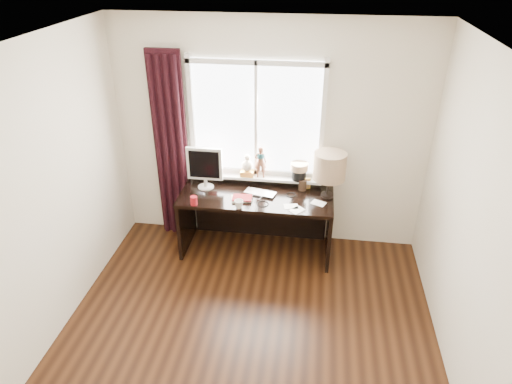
# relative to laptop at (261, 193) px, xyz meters

# --- Properties ---
(floor) EXTENTS (3.50, 4.00, 0.00)m
(floor) POSITION_rel_laptop_xyz_m (0.06, -1.66, -0.76)
(floor) COLOR #3D1F0D
(floor) RESTS_ON ground
(ceiling) EXTENTS (3.50, 4.00, 0.00)m
(ceiling) POSITION_rel_laptop_xyz_m (0.06, -1.66, 1.84)
(ceiling) COLOR white
(ceiling) RESTS_ON wall_back
(wall_back) EXTENTS (3.50, 0.00, 2.60)m
(wall_back) POSITION_rel_laptop_xyz_m (0.06, 0.34, 0.54)
(wall_back) COLOR beige
(wall_back) RESTS_ON ground
(wall_left) EXTENTS (0.00, 4.00, 2.60)m
(wall_left) POSITION_rel_laptop_xyz_m (-1.69, -1.66, 0.54)
(wall_left) COLOR beige
(wall_left) RESTS_ON ground
(wall_right) EXTENTS (0.00, 4.00, 2.60)m
(wall_right) POSITION_rel_laptop_xyz_m (1.81, -1.66, 0.54)
(wall_right) COLOR beige
(wall_right) RESTS_ON ground
(laptop) EXTENTS (0.39, 0.30, 0.03)m
(laptop) POSITION_rel_laptop_xyz_m (0.00, 0.00, 0.00)
(laptop) COLOR silver
(laptop) RESTS_ON desk
(mug) EXTENTS (0.13, 0.13, 0.10)m
(mug) POSITION_rel_laptop_xyz_m (-0.19, -0.33, 0.03)
(mug) COLOR white
(mug) RESTS_ON desk
(red_cup) EXTENTS (0.07, 0.07, 0.10)m
(red_cup) POSITION_rel_laptop_xyz_m (-0.67, -0.33, 0.04)
(red_cup) COLOR maroon
(red_cup) RESTS_ON desk
(window) EXTENTS (1.52, 0.22, 1.40)m
(window) POSITION_rel_laptop_xyz_m (-0.10, 0.29, 0.54)
(window) COLOR white
(window) RESTS_ON ground
(curtain) EXTENTS (0.38, 0.09, 2.25)m
(curtain) POSITION_rel_laptop_xyz_m (-1.08, 0.25, 0.35)
(curtain) COLOR black
(curtain) RESTS_ON floor
(desk) EXTENTS (1.70, 0.70, 0.75)m
(desk) POSITION_rel_laptop_xyz_m (-0.04, 0.07, -0.26)
(desk) COLOR black
(desk) RESTS_ON floor
(monitor) EXTENTS (0.40, 0.18, 0.49)m
(monitor) POSITION_rel_laptop_xyz_m (-0.64, 0.06, 0.26)
(monitor) COLOR beige
(monitor) RESTS_ON desk
(notebook_stack) EXTENTS (0.25, 0.21, 0.03)m
(notebook_stack) POSITION_rel_laptop_xyz_m (-0.19, -0.15, 0.00)
(notebook_stack) COLOR beige
(notebook_stack) RESTS_ON desk
(brush_holder) EXTENTS (0.09, 0.09, 0.25)m
(brush_holder) POSITION_rel_laptop_xyz_m (0.46, 0.17, 0.05)
(brush_holder) COLOR black
(brush_holder) RESTS_ON desk
(icon_frame) EXTENTS (0.10, 0.04, 0.13)m
(icon_frame) POSITION_rel_laptop_xyz_m (0.49, 0.20, 0.05)
(icon_frame) COLOR gold
(icon_frame) RESTS_ON desk
(table_lamp) EXTENTS (0.35, 0.35, 0.52)m
(table_lamp) POSITION_rel_laptop_xyz_m (0.74, 0.05, 0.35)
(table_lamp) COLOR black
(table_lamp) RESTS_ON desk
(loose_papers) EXTENTS (0.46, 0.35, 0.00)m
(loose_papers) POSITION_rel_laptop_xyz_m (0.48, -0.21, -0.01)
(loose_papers) COLOR white
(loose_papers) RESTS_ON desk
(desk_cables) EXTENTS (0.45, 0.42, 0.01)m
(desk_cables) POSITION_rel_laptop_xyz_m (0.15, -0.08, -0.01)
(desk_cables) COLOR black
(desk_cables) RESTS_ON desk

